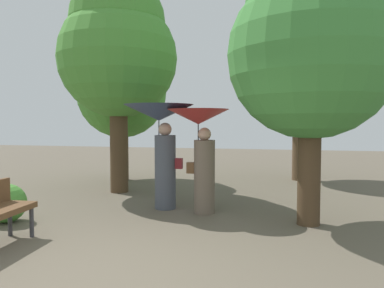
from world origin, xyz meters
name	(u,v)px	position (x,y,z in m)	size (l,w,h in m)	color
ground_plane	(107,278)	(0.00, 0.00, 0.00)	(40.00, 40.00, 0.00)	brown
person_left	(161,130)	(-0.48, 3.15, 1.49)	(1.32, 1.32, 1.97)	#474C56
person_right	(201,139)	(0.33, 2.98, 1.35)	(1.11, 1.11, 1.87)	#6B5B4C
tree_near_left	(122,86)	(-2.70, 6.25, 2.68)	(2.51, 2.51, 4.13)	#4C3823
tree_near_right	(301,63)	(2.22, 7.46, 3.31)	(2.63, 2.63, 4.94)	brown
tree_mid_left	(118,47)	(-1.98, 4.51, 3.38)	(2.75, 2.75, 5.06)	#4C3823
tree_mid_right	(311,41)	(2.17, 2.65, 2.90)	(2.63, 2.63, 4.44)	#4C3823
bush_path_right	(6,203)	(-2.60, 1.59, 0.32)	(0.63, 0.63, 0.63)	#4C9338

